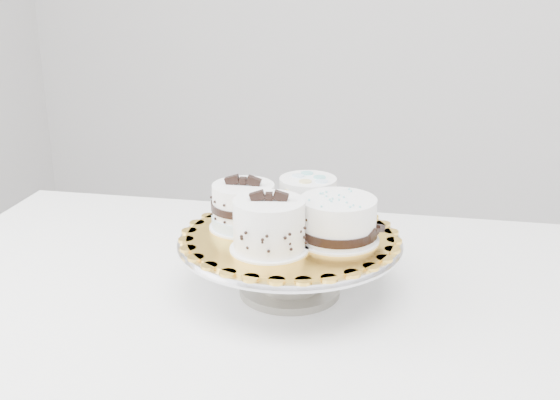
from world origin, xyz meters
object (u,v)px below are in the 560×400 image
(table, at_px, (271,336))
(cake_stand, at_px, (290,255))
(cake_banded, at_px, (244,208))
(cake_board, at_px, (290,236))
(cake_ribbon, at_px, (338,221))
(cake_swirl, at_px, (269,226))
(cake_dots, at_px, (308,198))

(table, xyz_separation_m, cake_stand, (0.02, 0.03, 0.14))
(cake_banded, bearing_deg, cake_board, -11.96)
(cake_banded, bearing_deg, cake_ribbon, -8.72)
(cake_swirl, bearing_deg, cake_stand, 63.48)
(cake_dots, bearing_deg, cake_banded, -149.38)
(cake_dots, relative_size, cake_ribbon, 0.81)
(cake_board, bearing_deg, cake_ribbon, 3.62)
(cake_dots, height_order, cake_ribbon, same)
(cake_board, xyz_separation_m, cake_swirl, (-0.01, -0.07, 0.04))
(cake_stand, distance_m, cake_dots, 0.11)
(cake_stand, relative_size, cake_dots, 3.04)
(cake_swirl, relative_size, cake_ribbon, 0.93)
(cake_board, relative_size, cake_ribbon, 2.26)
(table, bearing_deg, cake_ribbon, 8.02)
(cake_board, xyz_separation_m, cake_banded, (-0.08, 0.00, 0.04))
(table, height_order, cake_stand, cake_stand)
(cake_board, relative_size, cake_banded, 2.86)
(cake_dots, distance_m, cake_ribbon, 0.11)
(cake_ribbon, bearing_deg, cake_dots, 148.68)
(table, distance_m, cake_ribbon, 0.23)
(cake_swirl, relative_size, cake_banded, 1.18)
(table, xyz_separation_m, cake_dots, (0.03, 0.11, 0.21))
(table, height_order, cake_ribbon, cake_ribbon)
(cake_ribbon, bearing_deg, cake_swirl, -126.08)
(table, relative_size, cake_board, 4.28)
(cake_banded, relative_size, cake_ribbon, 0.79)
(table, distance_m, cake_swirl, 0.21)
(cake_banded, bearing_deg, cake_stand, -11.96)
(cake_board, height_order, cake_banded, cake_banded)
(cake_stand, distance_m, cake_banded, 0.11)
(cake_swirl, height_order, cake_ribbon, cake_swirl)
(cake_banded, height_order, cake_dots, cake_banded)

